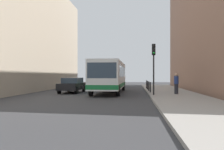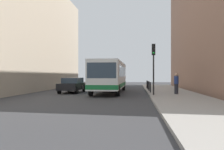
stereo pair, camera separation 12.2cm
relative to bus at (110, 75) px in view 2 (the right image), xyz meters
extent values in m
plane|color=#38383A|center=(0.42, -2.18, -1.73)|extent=(80.00, 80.00, 0.00)
cube|color=#9E9991|center=(5.82, -2.18, -1.65)|extent=(4.40, 40.00, 0.15)
cube|color=#B2A38C|center=(-11.08, 1.82, 4.91)|extent=(7.00, 32.00, 13.28)
cube|color=white|center=(0.00, -0.11, 0.02)|extent=(2.59, 11.02, 2.50)
cube|color=#197238|center=(0.00, -0.11, -0.93)|extent=(2.61, 11.04, 0.36)
cube|color=#2D3D4C|center=(-0.05, -5.59, 0.37)|extent=(2.26, 0.08, 1.20)
cube|color=#2D3D4C|center=(0.00, 0.39, 0.37)|extent=(2.60, 9.42, 1.00)
cylinder|color=black|center=(1.10, -4.01, -1.23)|extent=(0.29, 1.00, 1.00)
cylinder|color=black|center=(-1.16, -4.00, -1.23)|extent=(0.29, 1.00, 1.00)
cylinder|color=black|center=(1.16, 3.78, -1.23)|extent=(0.29, 1.00, 1.00)
cylinder|color=black|center=(-1.10, 3.80, -1.23)|extent=(0.29, 1.00, 1.00)
cube|color=black|center=(-3.71, -0.43, -1.09)|extent=(1.89, 4.44, 0.64)
cube|color=#2D3D4C|center=(-3.71, -0.28, -0.51)|extent=(1.65, 2.50, 0.52)
cylinder|color=black|center=(-2.92, -1.94, -1.41)|extent=(0.23, 0.64, 0.64)
cylinder|color=black|center=(-4.56, -1.91, -1.41)|extent=(0.23, 0.64, 0.64)
cylinder|color=black|center=(-2.86, 1.05, -1.41)|extent=(0.23, 0.64, 0.64)
cylinder|color=black|center=(-4.50, 1.09, -1.41)|extent=(0.23, 0.64, 0.64)
cube|color=black|center=(-0.32, 10.07, -1.09)|extent=(1.96, 4.46, 0.64)
cube|color=#2D3D4C|center=(-0.32, 10.22, -0.51)|extent=(1.69, 2.52, 0.52)
cylinder|color=black|center=(0.44, 8.54, -1.41)|extent=(0.24, 0.65, 0.64)
cylinder|color=black|center=(-1.20, 8.60, -1.41)|extent=(0.24, 0.65, 0.64)
cylinder|color=black|center=(0.55, 11.54, -1.41)|extent=(0.24, 0.65, 0.64)
cylinder|color=black|center=(-1.09, 11.60, -1.41)|extent=(0.24, 0.65, 0.64)
cylinder|color=black|center=(3.97, -4.11, 0.02)|extent=(0.12, 0.12, 3.20)
cube|color=black|center=(3.97, -4.11, 2.07)|extent=(0.28, 0.24, 0.90)
sphere|color=black|center=(3.97, -4.24, 2.35)|extent=(0.16, 0.16, 0.16)
sphere|color=black|center=(3.97, -4.24, 2.07)|extent=(0.16, 0.16, 0.16)
sphere|color=green|center=(3.97, -4.24, 1.79)|extent=(0.16, 0.16, 0.16)
cylinder|color=black|center=(3.87, -1.39, -1.10)|extent=(0.11, 0.11, 0.95)
cylinder|color=black|center=(3.87, 0.96, -1.10)|extent=(0.11, 0.11, 0.95)
cylinder|color=black|center=(3.87, 3.31, -1.10)|extent=(0.11, 0.11, 0.95)
cylinder|color=black|center=(3.87, 5.66, -1.10)|extent=(0.11, 0.11, 0.95)
cylinder|color=#26262D|center=(5.93, -3.11, -1.15)|extent=(0.32, 0.32, 0.84)
cylinder|color=navy|center=(5.93, -3.11, -0.41)|extent=(0.38, 0.38, 0.65)
sphere|color=tan|center=(5.93, -3.11, 0.04)|extent=(0.23, 0.23, 0.23)
cylinder|color=#26262D|center=(6.55, 0.50, -1.14)|extent=(0.32, 0.32, 0.87)
cylinder|color=#4C4C51|center=(6.55, 0.50, -0.38)|extent=(0.38, 0.38, 0.67)
sphere|color=#8C6647|center=(6.55, 0.50, 0.08)|extent=(0.24, 0.24, 0.24)
camera|label=1|loc=(2.47, -23.79, -0.01)|focal=38.73mm
camera|label=2|loc=(2.60, -23.78, -0.01)|focal=38.73mm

